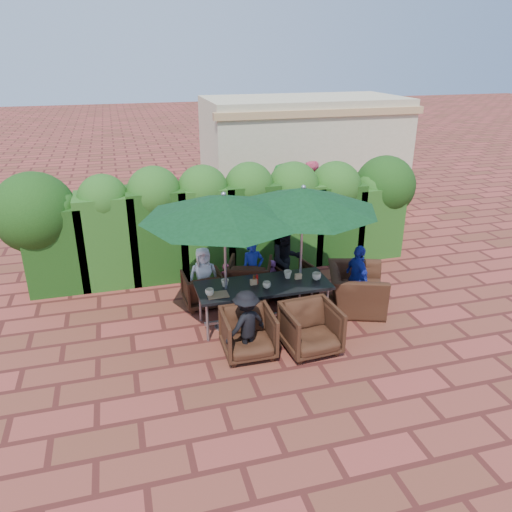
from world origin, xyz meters
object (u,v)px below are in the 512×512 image
object	(u,v)px
chair_far_mid	(250,276)
chair_far_right	(295,279)
chair_end_right	(357,283)
umbrella_left	(224,207)
umbrella_right	(303,199)
chair_near_left	(248,331)
chair_near_right	(311,327)
chair_far_left	(203,287)
dining_table	(263,288)

from	to	relation	value
chair_far_mid	chair_far_right	size ratio (longest dim) A/B	1.17
chair_end_right	umbrella_left	bearing A→B (deg)	111.31
umbrella_right	chair_far_right	world-z (taller)	umbrella_right
chair_near_left	chair_near_right	size ratio (longest dim) A/B	0.96
chair_far_left	chair_near_right	bearing A→B (deg)	122.04
chair_far_left	chair_end_right	world-z (taller)	chair_end_right
umbrella_left	dining_table	bearing A→B (deg)	-1.21
chair_far_mid	chair_far_right	xyz separation A→B (m)	(0.85, -0.23, -0.06)
umbrella_right	chair_far_right	xyz separation A→B (m)	(0.18, 0.76, -1.85)
umbrella_left	chair_near_right	distance (m)	2.38
chair_far_mid	umbrella_right	bearing A→B (deg)	145.22
chair_far_left	chair_near_left	size ratio (longest dim) A/B	0.89
dining_table	chair_end_right	size ratio (longest dim) A/B	1.99
chair_far_right	chair_near_left	xyz separation A→B (m)	(-1.41, -1.74, 0.05)
umbrella_left	chair_near_left	distance (m)	2.03
umbrella_right	chair_far_mid	world-z (taller)	umbrella_right
chair_far_left	chair_near_right	world-z (taller)	chair_near_right
chair_far_mid	chair_near_right	bearing A→B (deg)	122.72
umbrella_right	chair_far_left	bearing A→B (deg)	152.20
chair_far_right	chair_end_right	size ratio (longest dim) A/B	0.61
chair_near_right	chair_end_right	world-z (taller)	chair_end_right
umbrella_left	chair_near_left	size ratio (longest dim) A/B	3.32
chair_near_left	chair_near_right	xyz separation A→B (m)	(1.00, -0.16, 0.02)
dining_table	chair_near_left	world-z (taller)	chair_near_left
chair_far_left	chair_near_left	bearing A→B (deg)	99.37
chair_far_right	chair_near_right	distance (m)	1.95
dining_table	chair_near_right	size ratio (longest dim) A/B	2.71
chair_end_right	chair_far_mid	bearing A→B (deg)	80.98
chair_far_mid	chair_end_right	world-z (taller)	chair_end_right
umbrella_right	dining_table	bearing A→B (deg)	-173.77
chair_far_left	chair_near_left	world-z (taller)	chair_near_left
umbrella_left	chair_far_left	bearing A→B (deg)	105.48
chair_far_right	chair_near_left	distance (m)	2.24
chair_far_left	chair_end_right	distance (m)	2.90
umbrella_right	chair_near_left	xyz separation A→B (m)	(-1.23, -0.98, -1.80)
umbrella_right	chair_near_right	distance (m)	2.13
chair_far_left	chair_far_mid	world-z (taller)	chair_far_mid
chair_far_right	chair_near_right	world-z (taller)	chair_near_right
chair_far_right	umbrella_left	bearing A→B (deg)	15.86
dining_table	chair_near_left	size ratio (longest dim) A/B	2.84
chair_near_left	chair_end_right	distance (m)	2.55
chair_near_right	dining_table	bearing A→B (deg)	110.62
chair_far_mid	chair_near_left	distance (m)	2.05
dining_table	chair_far_right	xyz separation A→B (m)	(0.89, 0.84, -0.32)
umbrella_right	chair_near_left	size ratio (longest dim) A/B	3.15
chair_near_right	chair_end_right	distance (m)	1.76
dining_table	chair_far_left	xyz separation A→B (m)	(-0.92, 0.94, -0.31)
chair_far_left	chair_near_left	xyz separation A→B (m)	(0.40, -1.84, 0.04)
umbrella_left	chair_near_left	bearing A→B (deg)	-80.93
chair_far_right	chair_near_left	size ratio (longest dim) A/B	0.87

